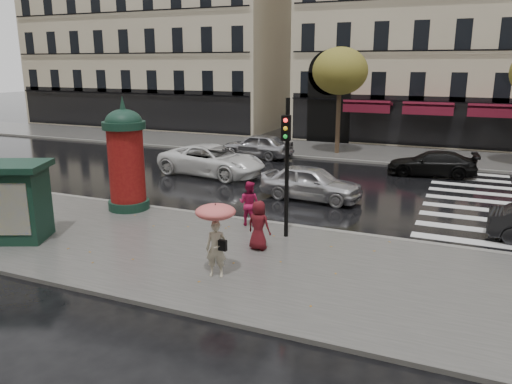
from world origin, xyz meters
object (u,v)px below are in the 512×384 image
at_px(newsstand, 16,201).
at_px(traffic_light, 287,155).
at_px(woman_red, 249,203).
at_px(woman_umbrella, 216,228).
at_px(car_black, 432,163).
at_px(morris_column, 126,156).
at_px(car_white, 212,160).
at_px(car_far_silver, 257,146).
at_px(man_burgundy, 259,225).
at_px(car_silver, 311,183).

bearing_deg(newsstand, traffic_light, 24.52).
distance_m(woman_red, traffic_light, 2.62).
height_order(woman_umbrella, traffic_light, traffic_light).
xyz_separation_m(woman_red, car_black, (5.20, 11.51, -0.27)).
bearing_deg(woman_umbrella, traffic_light, 80.10).
distance_m(morris_column, newsstand, 4.49).
xyz_separation_m(woman_red, morris_column, (-5.17, 0.00, 1.30)).
xyz_separation_m(morris_column, car_white, (-0.10, 7.10, -1.43)).
bearing_deg(traffic_light, car_far_silver, 116.76).
bearing_deg(car_white, woman_red, -136.17).
relative_size(car_black, car_far_silver, 1.00).
bearing_deg(morris_column, car_black, 47.96).
relative_size(woman_umbrella, traffic_light, 0.45).
distance_m(man_burgundy, morris_column, 6.85).
bearing_deg(car_white, car_silver, -105.37).
bearing_deg(traffic_light, morris_column, 174.22).
height_order(woman_red, car_white, woman_red).
xyz_separation_m(man_burgundy, car_black, (3.97, 13.54, -0.25)).
bearing_deg(car_far_silver, woman_red, 26.33).
height_order(man_burgundy, newsstand, newsstand).
bearing_deg(car_silver, traffic_light, -166.96).
xyz_separation_m(morris_column, car_far_silver, (0.09, 12.60, -1.46)).
height_order(woman_umbrella, newsstand, newsstand).
height_order(car_silver, car_black, car_silver).
height_order(car_white, car_black, car_white).
xyz_separation_m(morris_column, traffic_light, (6.79, -0.69, 0.64)).
bearing_deg(car_far_silver, car_silver, 40.80).
height_order(woman_umbrella, car_far_silver, woman_umbrella).
bearing_deg(car_white, newsstand, -177.76).
distance_m(woman_umbrella, woman_red, 4.47).
xyz_separation_m(woman_red, newsstand, (-6.26, -4.28, 0.50)).
xyz_separation_m(traffic_light, car_far_silver, (-6.70, 13.29, -2.10)).
relative_size(woman_umbrella, woman_red, 1.29).
bearing_deg(traffic_light, car_silver, 98.17).
height_order(morris_column, newsstand, morris_column).
height_order(man_burgundy, car_black, man_burgundy).
height_order(woman_red, man_burgundy, woman_red).
bearing_deg(man_burgundy, car_black, -99.22).
xyz_separation_m(woman_umbrella, traffic_light, (0.63, 3.63, 1.38)).
relative_size(car_white, car_black, 1.29).
relative_size(woman_umbrella, man_burgundy, 1.34).
relative_size(woman_umbrella, car_black, 0.46).
distance_m(woman_umbrella, car_black, 16.40).
xyz_separation_m(newsstand, car_white, (0.98, 11.38, -0.62)).
distance_m(woman_red, car_white, 8.84).
distance_m(morris_column, traffic_light, 6.85).
height_order(traffic_light, car_white, traffic_light).
relative_size(woman_umbrella, car_far_silver, 0.46).
height_order(newsstand, car_black, newsstand).
bearing_deg(car_white, morris_column, -171.97).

